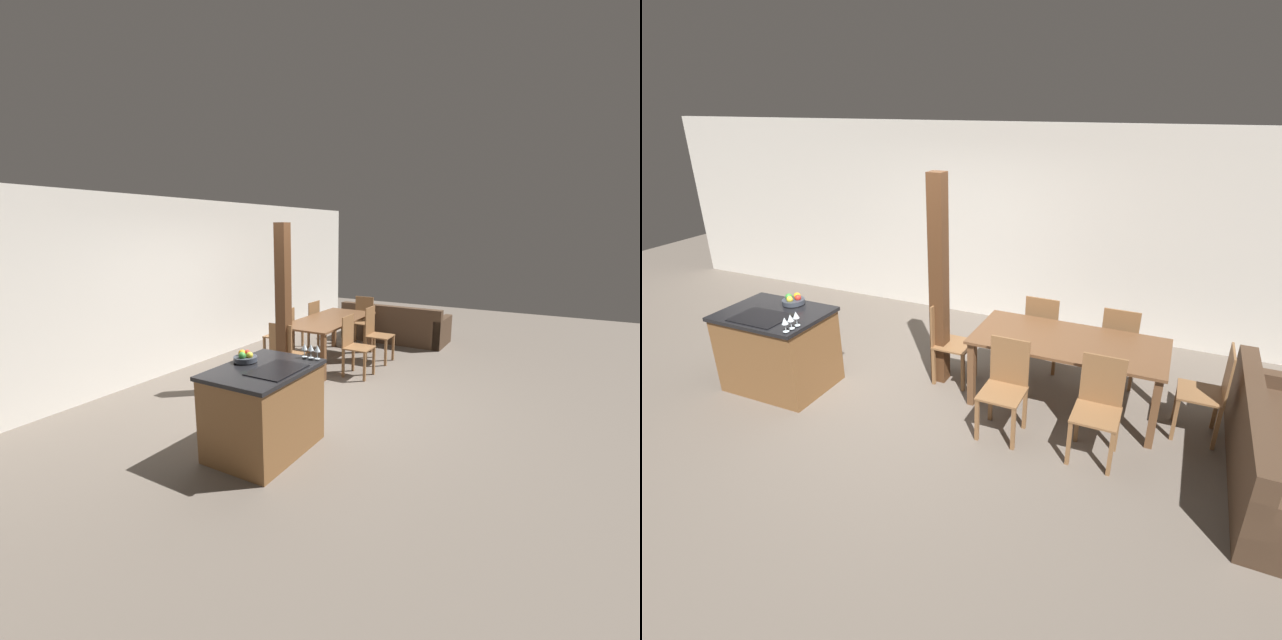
# 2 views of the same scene
# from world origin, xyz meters

# --- Properties ---
(ground_plane) EXTENTS (16.00, 16.00, 0.00)m
(ground_plane) POSITION_xyz_m (0.00, 0.00, 0.00)
(ground_plane) COLOR #665B51
(wall_back) EXTENTS (11.20, 0.08, 2.70)m
(wall_back) POSITION_xyz_m (0.00, 2.53, 1.35)
(wall_back) COLOR silver
(wall_back) RESTS_ON ground_plane
(kitchen_island) EXTENTS (1.12, 0.83, 0.89)m
(kitchen_island) POSITION_xyz_m (-1.38, -0.28, 0.44)
(kitchen_island) COLOR brown
(kitchen_island) RESTS_ON ground_plane
(fruit_bowl) EXTENTS (0.24, 0.24, 0.11)m
(fruit_bowl) POSITION_xyz_m (-1.33, -0.02, 0.93)
(fruit_bowl) COLOR #383D47
(fruit_bowl) RESTS_ON kitchen_island
(wine_glass_near) EXTENTS (0.06, 0.06, 0.15)m
(wine_glass_near) POSITION_xyz_m (-0.90, -0.62, 1.00)
(wine_glass_near) COLOR silver
(wine_glass_near) RESTS_ON kitchen_island
(wine_glass_middle) EXTENTS (0.06, 0.06, 0.15)m
(wine_glass_middle) POSITION_xyz_m (-0.90, -0.54, 1.00)
(wine_glass_middle) COLOR silver
(wine_glass_middle) RESTS_ON kitchen_island
(wine_glass_far) EXTENTS (0.06, 0.06, 0.15)m
(wine_glass_far) POSITION_xyz_m (-0.90, -0.46, 1.00)
(wine_glass_far) COLOR silver
(wine_glass_far) RESTS_ON kitchen_island
(dining_table) EXTENTS (1.91, 0.89, 0.75)m
(dining_table) POSITION_xyz_m (1.60, 0.58, 0.65)
(dining_table) COLOR brown
(dining_table) RESTS_ON ground_plane
(dining_chair_near_left) EXTENTS (0.40, 0.40, 0.93)m
(dining_chair_near_left) POSITION_xyz_m (1.17, -0.09, 0.49)
(dining_chair_near_left) COLOR brown
(dining_chair_near_left) RESTS_ON ground_plane
(dining_chair_near_right) EXTENTS (0.40, 0.40, 0.93)m
(dining_chair_near_right) POSITION_xyz_m (2.03, -0.09, 0.49)
(dining_chair_near_right) COLOR brown
(dining_chair_near_right) RESTS_ON ground_plane
(dining_chair_far_left) EXTENTS (0.40, 0.40, 0.93)m
(dining_chair_far_left) POSITION_xyz_m (1.17, 1.25, 0.49)
(dining_chair_far_left) COLOR brown
(dining_chair_far_left) RESTS_ON ground_plane
(dining_chair_far_right) EXTENTS (0.40, 0.40, 0.93)m
(dining_chair_far_right) POSITION_xyz_m (2.03, 1.25, 0.49)
(dining_chair_far_right) COLOR brown
(dining_chair_far_right) RESTS_ON ground_plane
(dining_chair_head_end) EXTENTS (0.40, 0.40, 0.93)m
(dining_chair_head_end) POSITION_xyz_m (0.27, 0.58, 0.49)
(dining_chair_head_end) COLOR brown
(dining_chair_head_end) RESTS_ON ground_plane
(dining_chair_foot_end) EXTENTS (0.40, 0.40, 0.93)m
(dining_chair_foot_end) POSITION_xyz_m (2.93, 0.58, 0.49)
(dining_chair_foot_end) COLOR brown
(dining_chair_foot_end) RESTS_ON ground_plane
(timber_post) EXTENTS (0.17, 0.17, 2.31)m
(timber_post) POSITION_xyz_m (0.18, 0.54, 1.16)
(timber_post) COLOR #4C2D19
(timber_post) RESTS_ON ground_plane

